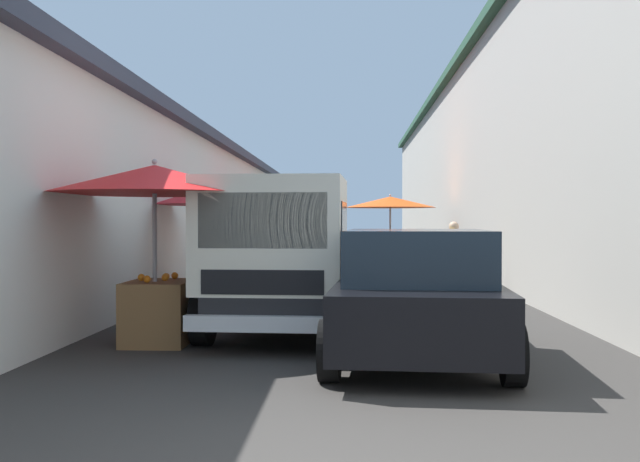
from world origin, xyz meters
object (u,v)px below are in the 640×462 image
Objects in this scene: fruit_stall_near_right at (390,211)px; vendor_by_crates at (454,252)px; fruit_stall_far_left at (295,215)px; fruit_stall_near_left at (156,205)px; delivery_truck at (281,259)px; parked_scooter at (230,272)px; fruit_stall_mid_lane at (225,204)px; hatchback_car at (416,293)px; fruit_stall_far_right at (284,213)px; plastic_stool at (194,297)px.

fruit_stall_near_right reaches higher than vendor_by_crates.
vendor_by_crates is (-8.51, -4.08, -0.87)m from fruit_stall_far_left.
fruit_stall_near_right is 1.09× the size of fruit_stall_near_left.
delivery_truck reaches higher than parked_scooter.
fruit_stall_mid_lane reaches higher than parked_scooter.
fruit_stall_near_left is 1.56× the size of parked_scooter.
parked_scooter is at bearing 1.52° from fruit_stall_near_left.
parked_scooter is (7.11, 3.35, -0.29)m from hatchback_car.
delivery_truck is 6.63m from vendor_by_crates.
delivery_truck is at bearing -174.85° from fruit_stall_far_right.
fruit_stall_near_right is 6.60× the size of plastic_stool.
parked_scooter reaches higher than plastic_stool.
hatchback_car is (-15.67, -2.61, -1.01)m from fruit_stall_far_left.
parked_scooter is (-3.54, 0.84, -1.31)m from fruit_stall_far_right.
fruit_stall_mid_lane is at bearing 31.25° from hatchback_car.
fruit_stall_near_right reaches higher than delivery_truck.
delivery_truck is at bearing 151.72° from vendor_by_crates.
fruit_stall_far_left is 8.70m from parked_scooter.
vendor_by_crates reaches higher than parked_scooter.
fruit_stall_far_right is at bearing -5.63° from plastic_stool.
vendor_by_crates is (-3.49, -3.98, -0.88)m from fruit_stall_far_right.
fruit_stall_near_right is 1.20× the size of fruit_stall_far_left.
fruit_stall_far_left is at bearing -2.58° from fruit_stall_mid_lane.
plastic_stool is at bearing 1.48° from fruit_stall_near_left.
fruit_stall_near_right reaches higher than parked_scooter.
fruit_stall_far_right reaches higher than delivery_truck.
parked_scooter is (5.78, 1.68, -0.59)m from delivery_truck.
hatchback_car is at bearing -154.76° from parked_scooter.
plastic_stool is (-7.48, 0.74, -1.43)m from fruit_stall_far_right.
fruit_stall_far_left is at bearing 66.07° from fruit_stall_near_right.
fruit_stall_far_right is 1.54× the size of vendor_by_crates.
fruit_stall_far_right is at bearing 140.17° from fruit_stall_near_right.
hatchback_car is at bearing -170.56° from fruit_stall_far_left.
delivery_truck is at bearing 51.54° from hatchback_car.
plastic_stool is at bearing 130.23° from vendor_by_crates.
hatchback_car is (-14.29, 0.52, -1.15)m from fruit_stall_near_right.
plastic_stool is (3.17, 3.25, -0.41)m from hatchback_car.
vendor_by_crates is at bearing -35.88° from fruit_stall_near_left.
hatchback_car is at bearing -166.75° from fruit_stall_far_right.
fruit_stall_mid_lane reaches higher than vendor_by_crates.
vendor_by_crates is 6.21m from plastic_stool.
delivery_truck is (-3.75, -1.41, -0.84)m from fruit_stall_mid_lane.
vendor_by_crates is at bearing -49.77° from plastic_stool.
fruit_stall_far_left is 0.48× the size of delivery_truck.
fruit_stall_mid_lane is (-9.21, 3.61, -0.01)m from fruit_stall_near_right.
fruit_stall_mid_lane is (-10.60, 0.48, 0.13)m from fruit_stall_far_left.
delivery_truck is 11.48× the size of plastic_stool.
fruit_stall_mid_lane is 4.10m from delivery_truck.
fruit_stall_far_right reaches higher than fruit_stall_mid_lane.
fruit_stall_near_right is at bearing -28.36° from parked_scooter.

